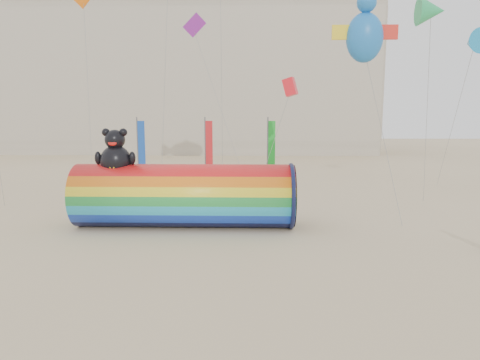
{
  "coord_description": "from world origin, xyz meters",
  "views": [
    {
      "loc": [
        1.02,
        -17.99,
        5.39
      ],
      "look_at": [
        0.5,
        1.5,
        2.4
      ],
      "focal_mm": 32.0,
      "sensor_mm": 36.0,
      "label": 1
    }
  ],
  "objects": [
    {
      "name": "windsock_assembly",
      "position": [
        -2.19,
        2.22,
        1.6
      ],
      "size": [
        10.46,
        3.19,
        4.82
      ],
      "color": "red",
      "rests_on": "ground"
    },
    {
      "name": "festival_banners",
      "position": [
        -2.57,
        15.87,
        2.64
      ],
      "size": [
        10.98,
        0.27,
        5.2
      ],
      "color": "#59595E",
      "rests_on": "ground"
    },
    {
      "name": "ground",
      "position": [
        0.0,
        0.0,
        0.0
      ],
      "size": [
        160.0,
        160.0,
        0.0
      ],
      "primitive_type": "plane",
      "color": "#CCB58C",
      "rests_on": "ground"
    },
    {
      "name": "hotel_building",
      "position": [
        -12.0,
        45.95,
        10.31
      ],
      "size": [
        60.4,
        15.4,
        20.6
      ],
      "color": "#B7AD99",
      "rests_on": "ground"
    }
  ]
}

